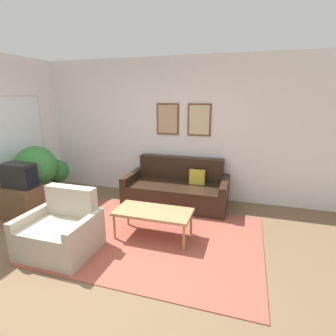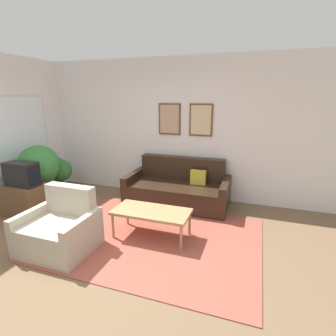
{
  "view_description": "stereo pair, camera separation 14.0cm",
  "coord_description": "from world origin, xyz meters",
  "px_view_note": "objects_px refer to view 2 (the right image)",
  "views": [
    {
      "loc": [
        1.64,
        -2.32,
        1.97
      ],
      "look_at": [
        0.43,
        1.6,
        0.85
      ],
      "focal_mm": 28.0,
      "sensor_mm": 36.0,
      "label": 1
    },
    {
      "loc": [
        1.77,
        -2.28,
        1.97
      ],
      "look_at": [
        0.43,
        1.6,
        0.85
      ],
      "focal_mm": 28.0,
      "sensor_mm": 36.0,
      "label": 2
    }
  ],
  "objects_px": {
    "coffee_table": "(152,213)",
    "potted_plant_tall": "(39,167)",
    "tv": "(22,174)",
    "couch": "(178,189)",
    "armchair": "(60,230)"
  },
  "relations": [
    {
      "from": "coffee_table",
      "to": "potted_plant_tall",
      "type": "relative_size",
      "value": 0.98
    },
    {
      "from": "potted_plant_tall",
      "to": "tv",
      "type": "bearing_deg",
      "value": -77.67
    },
    {
      "from": "tv",
      "to": "potted_plant_tall",
      "type": "distance_m",
      "value": 0.49
    },
    {
      "from": "coffee_table",
      "to": "potted_plant_tall",
      "type": "distance_m",
      "value": 2.53
    },
    {
      "from": "potted_plant_tall",
      "to": "couch",
      "type": "bearing_deg",
      "value": 18.38
    },
    {
      "from": "couch",
      "to": "coffee_table",
      "type": "xyz_separation_m",
      "value": [
        0.0,
        -1.31,
        0.09
      ]
    },
    {
      "from": "coffee_table",
      "to": "tv",
      "type": "bearing_deg",
      "value": 179.61
    },
    {
      "from": "couch",
      "to": "armchair",
      "type": "bearing_deg",
      "value": -117.11
    },
    {
      "from": "couch",
      "to": "tv",
      "type": "height_order",
      "value": "tv"
    },
    {
      "from": "armchair",
      "to": "potted_plant_tall",
      "type": "relative_size",
      "value": 0.8
    },
    {
      "from": "armchair",
      "to": "potted_plant_tall",
      "type": "height_order",
      "value": "potted_plant_tall"
    },
    {
      "from": "couch",
      "to": "armchair",
      "type": "distance_m",
      "value": 2.24
    },
    {
      "from": "couch",
      "to": "potted_plant_tall",
      "type": "relative_size",
      "value": 1.69
    },
    {
      "from": "tv",
      "to": "potted_plant_tall",
      "type": "bearing_deg",
      "value": 102.33
    },
    {
      "from": "coffee_table",
      "to": "tv",
      "type": "relative_size",
      "value": 1.99
    }
  ]
}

